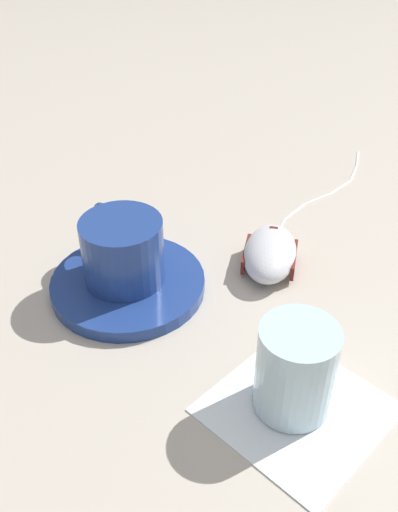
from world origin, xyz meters
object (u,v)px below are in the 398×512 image
Objects in this scene: saucer at (125,286)px; coffee_cup at (121,250)px; computer_mouse at (270,253)px; drinking_glass at (295,369)px.

saucer is 0.04m from coffee_cup.
coffee_cup is (0.01, -0.00, 0.04)m from saucer.
saucer is 1.40× the size of computer_mouse.
coffee_cup is 0.22m from drinking_glass.
coffee_cup is 0.99× the size of computer_mouse.
coffee_cup reaches higher than computer_mouse.
computer_mouse is at bearing -120.94° from coffee_cup.
saucer is at bearing 61.70° from computer_mouse.
saucer is 1.96× the size of drinking_glass.
drinking_glass reaches higher than coffee_cup.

